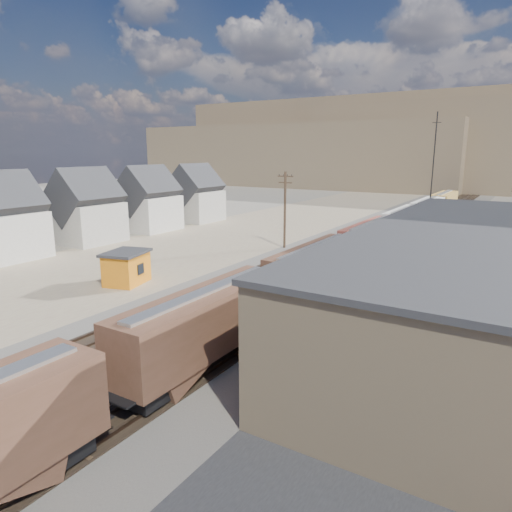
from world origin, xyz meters
The scene contains 11 objects.
ground centered at (0.00, 0.00, 0.00)m, with size 300.00×300.00×0.00m, color #6B6356.
ballast_bed centered at (0.00, 50.00, 0.03)m, with size 18.00×200.00×0.06m, color #4C4742.
dirt_yard centered at (-20.00, 40.00, 0.01)m, with size 24.00×180.00×0.03m, color #7F6957.
rail_tracks centered at (-0.55, 50.00, 0.11)m, with size 11.40×200.00×0.24m.
freight_train centered at (3.80, 32.20, 2.79)m, with size 3.00×119.74×4.46m.
warehouse centered at (14.98, 25.00, 3.65)m, with size 12.40×40.40×7.25m.
utility_pole_north centered at (-8.50, 42.00, 5.30)m, with size 2.20×0.32×10.00m.
radio_mast centered at (6.00, 60.00, 9.12)m, with size 1.20×0.16×18.00m.
townhouse_row centered at (-34.00, 25.00, 4.34)m, with size 8.15×68.16×10.47m.
hills_north centered at (0.17, 167.92, 14.10)m, with size 265.00×80.00×32.00m.
maintenance_shed centered at (-13.48, 19.17, 1.64)m, with size 4.40×5.11×3.21m.
Camera 1 is at (19.39, -10.39, 12.48)m, focal length 32.00 mm.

